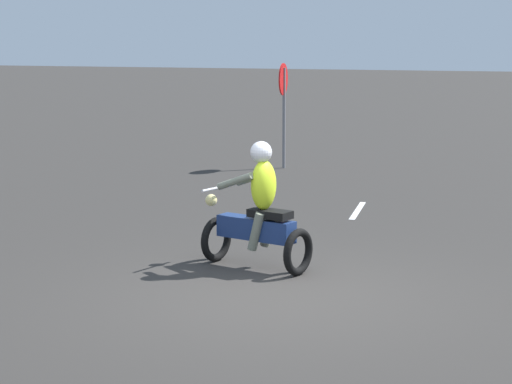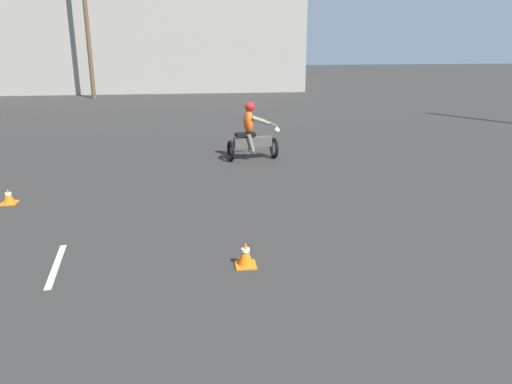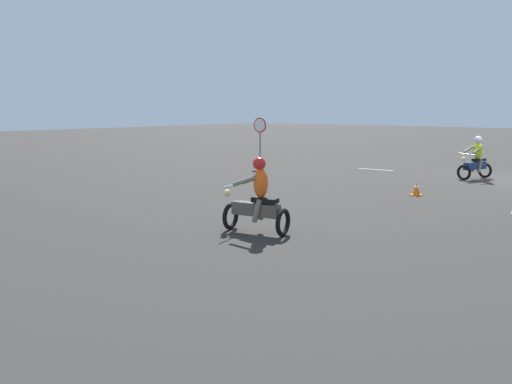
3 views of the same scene
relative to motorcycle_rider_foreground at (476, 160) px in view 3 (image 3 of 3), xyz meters
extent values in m
plane|color=#2D2B28|center=(-1.21, -0.57, -0.73)|extent=(120.00, 120.00, 0.00)
torus|color=black|center=(0.23, 0.65, -0.43)|extent=(0.60, 0.30, 0.60)
torus|color=black|center=(-0.21, -0.58, -0.43)|extent=(0.60, 0.30, 0.60)
cube|color=navy|center=(0.01, 0.03, -0.21)|extent=(0.59, 1.12, 0.28)
cube|color=black|center=(-0.06, -0.17, 0.01)|extent=(0.43, 0.61, 0.10)
cylinder|color=silver|center=(0.21, 0.60, 0.27)|extent=(0.67, 0.27, 0.04)
sphere|color=#F2E08C|center=(0.26, 0.72, 0.09)|extent=(0.20, 0.20, 0.16)
ellipsoid|color=#CCEA26|center=(-0.03, -0.08, 0.37)|extent=(0.47, 0.40, 0.64)
cylinder|color=slate|center=(0.26, 0.14, 0.42)|extent=(0.27, 0.55, 0.27)
cylinder|color=slate|center=(-0.12, 0.27, 0.42)|extent=(0.27, 0.55, 0.27)
cylinder|color=slate|center=(0.11, -0.11, -0.21)|extent=(0.20, 0.27, 0.51)
cylinder|color=slate|center=(-0.15, -0.01, -0.21)|extent=(0.20, 0.27, 0.51)
sphere|color=silver|center=(-0.02, -0.04, 0.79)|extent=(0.36, 0.36, 0.28)
torus|color=black|center=(1.91, 12.08, -0.43)|extent=(0.20, 0.61, 0.60)
torus|color=black|center=(0.63, 11.86, -0.43)|extent=(0.20, 0.61, 0.60)
cube|color=#4C4742|center=(1.27, 11.97, -0.21)|extent=(1.12, 0.43, 0.28)
cube|color=black|center=(1.05, 11.93, 0.01)|extent=(0.60, 0.35, 0.10)
cylinder|color=silver|center=(1.86, 12.08, 0.27)|extent=(0.16, 0.70, 0.04)
sphere|color=#F2E08C|center=(1.99, 12.10, 0.09)|extent=(0.19, 0.19, 0.16)
ellipsoid|color=#EA5919|center=(1.15, 11.95, 0.37)|extent=(0.35, 0.44, 0.64)
cylinder|color=slate|center=(1.48, 11.81, 0.42)|extent=(0.55, 0.18, 0.27)
cylinder|color=slate|center=(1.41, 12.20, 0.42)|extent=(0.55, 0.18, 0.27)
cylinder|color=slate|center=(1.20, 11.82, -0.21)|extent=(0.26, 0.16, 0.51)
cylinder|color=slate|center=(1.15, 12.09, -0.21)|extent=(0.26, 0.16, 0.51)
sphere|color=red|center=(1.19, 11.96, 0.79)|extent=(0.32, 0.32, 0.28)
cylinder|color=slate|center=(9.03, 1.98, 0.37)|extent=(0.07, 0.07, 2.20)
cylinder|color=red|center=(9.03, 2.00, 1.22)|extent=(0.70, 0.03, 0.70)
cylinder|color=white|center=(9.03, 2.02, 1.22)|extent=(0.60, 0.01, 0.60)
cube|color=orange|center=(0.36, 5.06, -0.71)|extent=(0.32, 0.32, 0.03)
cone|color=orange|center=(0.36, 5.06, -0.51)|extent=(0.24, 0.24, 0.37)
cylinder|color=white|center=(0.36, 5.06, -0.46)|extent=(0.13, 0.13, 0.05)
cube|color=silver|center=(4.40, -0.51, -0.72)|extent=(1.65, 0.20, 0.01)
camera|label=1|loc=(-12.08, -3.43, 2.37)|focal=70.00mm
camera|label=2|loc=(-0.32, -1.97, 2.70)|focal=35.00mm
camera|label=3|loc=(-5.35, 20.23, 1.92)|focal=35.00mm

